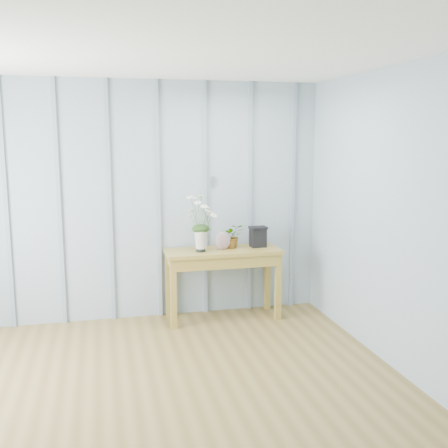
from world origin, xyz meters
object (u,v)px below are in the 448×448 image
object	(u,v)px
sideboard	(223,260)
felt_disc_vessel	(223,241)
daisy_vase	(201,214)
carved_box	(258,237)

from	to	relation	value
sideboard	felt_disc_vessel	distance (m)	0.21
daisy_vase	carved_box	distance (m)	0.70
sideboard	felt_disc_vessel	world-z (taller)	felt_disc_vessel
felt_disc_vessel	carved_box	size ratio (longest dim) A/B	0.89
felt_disc_vessel	daisy_vase	bearing A→B (deg)	162.00
sideboard	carved_box	size ratio (longest dim) A/B	5.43
sideboard	carved_box	bearing A→B (deg)	5.31
carved_box	daisy_vase	bearing A→B (deg)	-172.78
daisy_vase	felt_disc_vessel	xyz separation A→B (m)	(0.25, 0.03, -0.29)
sideboard	daisy_vase	xyz separation A→B (m)	(-0.25, -0.04, 0.50)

